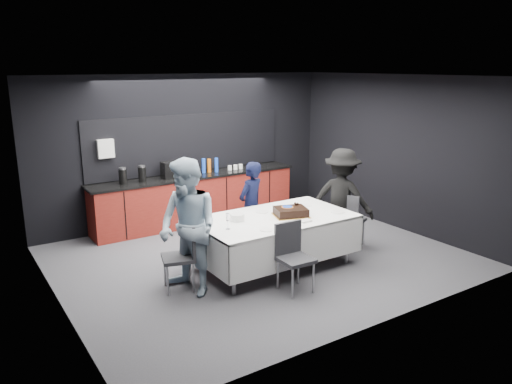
{
  "coord_description": "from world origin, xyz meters",
  "views": [
    {
      "loc": [
        -4.08,
        -6.16,
        2.97
      ],
      "look_at": [
        0.0,
        0.1,
        1.05
      ],
      "focal_mm": 35.0,
      "sensor_mm": 36.0,
      "label": 1
    }
  ],
  "objects_px": {
    "champagne_flute": "(228,218)",
    "chair_right": "(349,216)",
    "party_table": "(274,226)",
    "person_right": "(342,198)",
    "chair_near": "(292,252)",
    "chair_left": "(184,251)",
    "plate_stack": "(237,217)",
    "cake_assembly": "(291,212)",
    "person_center": "(251,206)",
    "person_left": "(188,228)"
  },
  "relations": [
    {
      "from": "champagne_flute",
      "to": "chair_right",
      "type": "relative_size",
      "value": 0.24
    },
    {
      "from": "party_table",
      "to": "person_right",
      "type": "bearing_deg",
      "value": 4.79
    },
    {
      "from": "party_table",
      "to": "person_right",
      "type": "relative_size",
      "value": 1.41
    },
    {
      "from": "chair_right",
      "to": "chair_near",
      "type": "distance_m",
      "value": 1.91
    },
    {
      "from": "party_table",
      "to": "champagne_flute",
      "type": "relative_size",
      "value": 10.36
    },
    {
      "from": "chair_near",
      "to": "chair_left",
      "type": "bearing_deg",
      "value": 146.46
    },
    {
      "from": "party_table",
      "to": "chair_right",
      "type": "height_order",
      "value": "chair_right"
    },
    {
      "from": "chair_near",
      "to": "person_right",
      "type": "height_order",
      "value": "person_right"
    },
    {
      "from": "champagne_flute",
      "to": "chair_near",
      "type": "distance_m",
      "value": 0.98
    },
    {
      "from": "chair_left",
      "to": "person_right",
      "type": "height_order",
      "value": "person_right"
    },
    {
      "from": "plate_stack",
      "to": "chair_left",
      "type": "distance_m",
      "value": 0.96
    },
    {
      "from": "cake_assembly",
      "to": "chair_near",
      "type": "distance_m",
      "value": 0.9
    },
    {
      "from": "chair_right",
      "to": "person_center",
      "type": "bearing_deg",
      "value": 148.11
    },
    {
      "from": "chair_left",
      "to": "chair_right",
      "type": "relative_size",
      "value": 1.0
    },
    {
      "from": "champagne_flute",
      "to": "person_left",
      "type": "distance_m",
      "value": 0.59
    },
    {
      "from": "person_left",
      "to": "person_right",
      "type": "height_order",
      "value": "person_left"
    },
    {
      "from": "chair_right",
      "to": "person_left",
      "type": "distance_m",
      "value": 2.97
    },
    {
      "from": "plate_stack",
      "to": "chair_near",
      "type": "relative_size",
      "value": 0.22
    },
    {
      "from": "champagne_flute",
      "to": "person_center",
      "type": "xyz_separation_m",
      "value": [
        0.99,
        0.96,
        -0.21
      ]
    },
    {
      "from": "chair_right",
      "to": "chair_near",
      "type": "bearing_deg",
      "value": -156.31
    },
    {
      "from": "cake_assembly",
      "to": "champagne_flute",
      "type": "relative_size",
      "value": 2.64
    },
    {
      "from": "plate_stack",
      "to": "chair_right",
      "type": "height_order",
      "value": "chair_right"
    },
    {
      "from": "person_left",
      "to": "chair_left",
      "type": "bearing_deg",
      "value": 169.05
    },
    {
      "from": "plate_stack",
      "to": "cake_assembly",
      "type": "bearing_deg",
      "value": -16.48
    },
    {
      "from": "champagne_flute",
      "to": "chair_right",
      "type": "distance_m",
      "value": 2.39
    },
    {
      "from": "party_table",
      "to": "cake_assembly",
      "type": "relative_size",
      "value": 3.92
    },
    {
      "from": "person_left",
      "to": "person_right",
      "type": "xyz_separation_m",
      "value": [
        2.9,
        0.24,
        -0.08
      ]
    },
    {
      "from": "cake_assembly",
      "to": "chair_left",
      "type": "height_order",
      "value": "cake_assembly"
    },
    {
      "from": "chair_right",
      "to": "person_center",
      "type": "height_order",
      "value": "person_center"
    },
    {
      "from": "cake_assembly",
      "to": "plate_stack",
      "type": "relative_size",
      "value": 2.85
    },
    {
      "from": "person_right",
      "to": "party_table",
      "type": "bearing_deg",
      "value": 64.82
    },
    {
      "from": "cake_assembly",
      "to": "champagne_flute",
      "type": "bearing_deg",
      "value": -178.43
    },
    {
      "from": "person_left",
      "to": "cake_assembly",
      "type": "bearing_deg",
      "value": 76.14
    },
    {
      "from": "party_table",
      "to": "chair_left",
      "type": "xyz_separation_m",
      "value": [
        -1.46,
        0.02,
        -0.11
      ]
    },
    {
      "from": "party_table",
      "to": "chair_left",
      "type": "distance_m",
      "value": 1.47
    },
    {
      "from": "cake_assembly",
      "to": "chair_left",
      "type": "relative_size",
      "value": 0.64
    },
    {
      "from": "party_table",
      "to": "cake_assembly",
      "type": "xyz_separation_m",
      "value": [
        0.23,
        -0.09,
        0.2
      ]
    },
    {
      "from": "cake_assembly",
      "to": "person_center",
      "type": "xyz_separation_m",
      "value": [
        -0.11,
        0.93,
        -0.11
      ]
    },
    {
      "from": "chair_right",
      "to": "person_right",
      "type": "relative_size",
      "value": 0.56
    },
    {
      "from": "cake_assembly",
      "to": "chair_left",
      "type": "bearing_deg",
      "value": 176.11
    },
    {
      "from": "party_table",
      "to": "chair_near",
      "type": "height_order",
      "value": "chair_near"
    },
    {
      "from": "chair_left",
      "to": "chair_right",
      "type": "xyz_separation_m",
      "value": [
        2.96,
        -0.04,
        0.0
      ]
    },
    {
      "from": "cake_assembly",
      "to": "person_center",
      "type": "distance_m",
      "value": 0.94
    },
    {
      "from": "chair_near",
      "to": "person_center",
      "type": "bearing_deg",
      "value": 76.91
    },
    {
      "from": "cake_assembly",
      "to": "person_left",
      "type": "bearing_deg",
      "value": -179.07
    },
    {
      "from": "chair_right",
      "to": "cake_assembly",
      "type": "bearing_deg",
      "value": -176.43
    },
    {
      "from": "chair_near",
      "to": "person_center",
      "type": "relative_size",
      "value": 0.63
    },
    {
      "from": "champagne_flute",
      "to": "chair_near",
      "type": "xyz_separation_m",
      "value": [
        0.61,
        -0.66,
        -0.4
      ]
    },
    {
      "from": "plate_stack",
      "to": "person_right",
      "type": "height_order",
      "value": "person_right"
    },
    {
      "from": "plate_stack",
      "to": "chair_right",
      "type": "relative_size",
      "value": 0.22
    }
  ]
}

